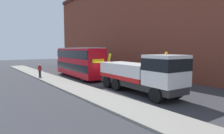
# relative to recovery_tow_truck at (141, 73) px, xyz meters

# --- Properties ---
(ground_plane) EXTENTS (120.00, 120.00, 0.00)m
(ground_plane) POSITION_rel_recovery_tow_truck_xyz_m (-5.73, 0.51, -1.76)
(ground_plane) COLOR #38383D
(near_kerb) EXTENTS (60.00, 2.80, 0.15)m
(near_kerb) POSITION_rel_recovery_tow_truck_xyz_m (-5.73, -3.69, -1.68)
(near_kerb) COLOR gray
(near_kerb) RESTS_ON ground_plane
(building_facade) EXTENTS (60.00, 1.50, 16.00)m
(building_facade) POSITION_rel_recovery_tow_truck_xyz_m (-5.73, 8.39, 6.31)
(building_facade) COLOR brown
(building_facade) RESTS_ON ground_plane
(recovery_tow_truck) EXTENTS (10.21, 3.15, 3.67)m
(recovery_tow_truck) POSITION_rel_recovery_tow_truck_xyz_m (0.00, 0.00, 0.00)
(recovery_tow_truck) COLOR #2D2D2D
(recovery_tow_truck) RESTS_ON ground_plane
(double_decker_bus) EXTENTS (11.15, 3.17, 4.06)m
(double_decker_bus) POSITION_rel_recovery_tow_truck_xyz_m (-11.98, 0.03, 0.47)
(double_decker_bus) COLOR #B70C19
(double_decker_bus) RESTS_ON ground_plane
(pedestrian_onlooker) EXTENTS (0.41, 0.47, 1.71)m
(pedestrian_onlooker) POSITION_rel_recovery_tow_truck_xyz_m (-14.53, -4.49, -0.77)
(pedestrian_onlooker) COLOR #232333
(pedestrian_onlooker) RESTS_ON near_kerb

